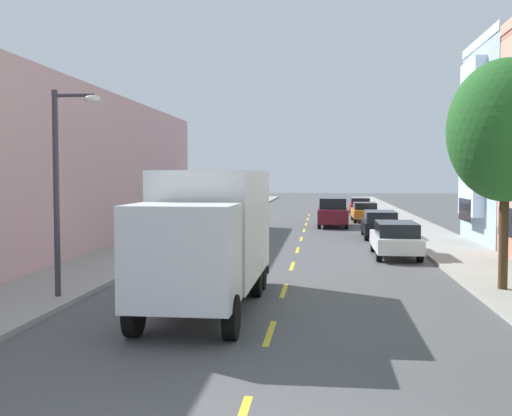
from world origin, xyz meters
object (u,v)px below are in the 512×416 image
object	(u,v)px
delivery_box_truck	(211,231)
parked_sedan_red	(360,206)
street_lamp	(62,175)
moving_burgundy_sedan	(332,212)
street_tree_second	(506,131)
parked_hatchback_navy	(200,235)
parked_sedan_orange	(365,212)
parked_wagon_white	(395,238)
parked_suv_silver	(232,214)
parked_wagon_black	(380,223)

from	to	relation	value
delivery_box_truck	parked_sedan_red	xyz separation A→B (m)	(6.23, 39.01, -1.26)
street_lamp	moving_burgundy_sedan	xyz separation A→B (m)	(7.72, 25.21, -2.49)
street_tree_second	moving_burgundy_sedan	xyz separation A→B (m)	(-4.60, 22.78, -3.77)
parked_sedan_red	delivery_box_truck	bearing A→B (deg)	-99.08
parked_hatchback_navy	parked_sedan_orange	bearing A→B (deg)	65.23
parked_sedan_red	parked_wagon_white	bearing A→B (deg)	-90.44
street_lamp	parked_hatchback_navy	bearing A→B (deg)	82.34
parked_sedan_red	parked_sedan_orange	world-z (taller)	same
street_lamp	parked_wagon_white	size ratio (longest dim) A/B	1.20
street_tree_second	delivery_box_truck	distance (m)	9.01
parked_hatchback_navy	parked_sedan_red	bearing A→B (deg)	72.25
delivery_box_truck	parked_suv_silver	bearing A→B (deg)	96.91
street_lamp	parked_suv_silver	xyz separation A→B (m)	(1.45, 22.00, -2.49)
street_lamp	parked_sedan_red	xyz separation A→B (m)	(10.36, 38.90, -2.72)
parked_wagon_white	parked_sedan_red	bearing A→B (deg)	89.56
street_tree_second	moving_burgundy_sedan	size ratio (longest dim) A/B	1.40
parked_sedan_orange	parked_hatchback_navy	xyz separation A→B (m)	(-8.65, -18.75, 0.01)
parked_sedan_red	parked_wagon_white	world-z (taller)	parked_wagon_white
parked_wagon_black	parked_suv_silver	distance (m)	9.56
parked_sedan_red	moving_burgundy_sedan	xyz separation A→B (m)	(-2.64, -13.69, 0.24)
parked_sedan_red	parked_wagon_black	distance (m)	20.76
parked_hatchback_navy	moving_burgundy_sedan	xyz separation A→B (m)	(6.21, 13.94, 0.23)
moving_burgundy_sedan	parked_sedan_red	bearing A→B (deg)	79.10
parked_sedan_red	parked_wagon_black	size ratio (longest dim) A/B	0.96
parked_sedan_orange	parked_wagon_black	size ratio (longest dim) A/B	0.96
street_lamp	parked_wagon_white	world-z (taller)	street_lamp
street_lamp	parked_hatchback_navy	xyz separation A→B (m)	(1.52, 11.28, -2.72)
parked_sedan_red	moving_burgundy_sedan	size ratio (longest dim) A/B	0.94
delivery_box_truck	parked_suv_silver	world-z (taller)	delivery_box_truck
street_tree_second	parked_wagon_black	bearing A→B (deg)	97.72
parked_wagon_black	moving_burgundy_sedan	world-z (taller)	moving_burgundy_sedan
parked_sedan_red	parked_hatchback_navy	distance (m)	29.01
street_tree_second	parked_wagon_white	size ratio (longest dim) A/B	1.42
parked_sedan_red	parked_suv_silver	distance (m)	19.11
parked_sedan_orange	parked_suv_silver	distance (m)	11.86
parked_sedan_orange	moving_burgundy_sedan	size ratio (longest dim) A/B	0.94
street_lamp	parked_sedan_red	size ratio (longest dim) A/B	1.24
parked_sedan_red	street_tree_second	bearing A→B (deg)	-86.92
parked_sedan_orange	moving_burgundy_sedan	bearing A→B (deg)	-116.91
street_lamp	delivery_box_truck	bearing A→B (deg)	-1.46
street_tree_second	parked_wagon_white	xyz separation A→B (m)	(-2.19, 7.83, -3.95)
street_tree_second	parked_sedan_red	bearing A→B (deg)	93.08
street_tree_second	parked_hatchback_navy	size ratio (longest dim) A/B	1.67
parked_sedan_orange	parked_hatchback_navy	bearing A→B (deg)	-114.77
street_lamp	moving_burgundy_sedan	size ratio (longest dim) A/B	1.17
delivery_box_truck	parked_wagon_black	bearing A→B (deg)	71.60
parked_suv_silver	parked_sedan_orange	bearing A→B (deg)	42.66
street_lamp	parked_sedan_orange	distance (m)	31.82
street_lamp	parked_wagon_black	distance (m)	20.98
street_lamp	parked_sedan_orange	bearing A→B (deg)	71.29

